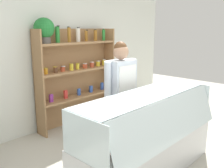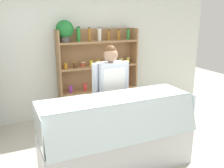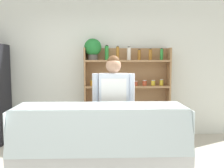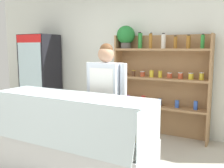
# 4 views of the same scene
# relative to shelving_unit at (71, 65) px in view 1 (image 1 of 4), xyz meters

# --- Properties ---
(back_wall) EXTENTS (6.80, 0.10, 2.70)m
(back_wall) POSITION_rel_shelving_unit_xyz_m (-0.52, 0.22, 0.22)
(back_wall) COLOR silver
(back_wall) RESTS_ON ground
(shelving_unit) EXTENTS (1.65, 0.33, 1.94)m
(shelving_unit) POSITION_rel_shelving_unit_xyz_m (0.00, 0.00, 0.00)
(shelving_unit) COLOR #9E754C
(shelving_unit) RESTS_ON ground
(deli_display_case) EXTENTS (2.01, 0.75, 1.01)m
(deli_display_case) POSITION_rel_shelving_unit_xyz_m (-0.36, -1.95, -0.82)
(deli_display_case) COLOR silver
(deli_display_case) RESTS_ON ground
(shop_clerk) EXTENTS (0.59, 0.25, 1.60)m
(shop_clerk) POSITION_rel_shelving_unit_xyz_m (-0.18, -1.37, -0.19)
(shop_clerk) COLOR #2D2D38
(shop_clerk) RESTS_ON ground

